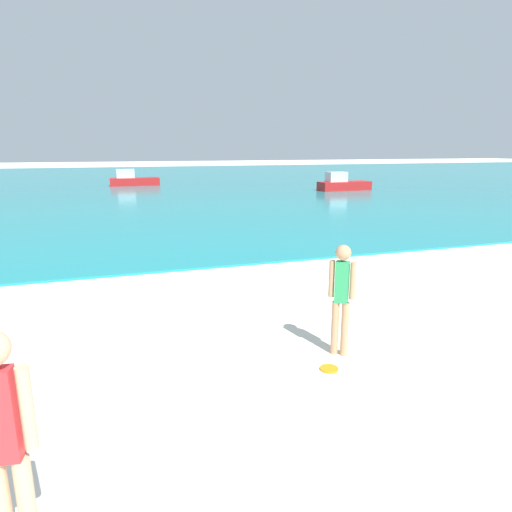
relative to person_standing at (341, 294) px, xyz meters
name	(u,v)px	position (x,y,z in m)	size (l,w,h in m)	color
water	(136,181)	(-0.67, 34.99, -0.87)	(160.00, 60.00, 0.06)	teal
person_standing	(341,294)	(0.00, 0.00, 0.00)	(0.30, 0.26, 1.58)	tan
frisbee	(329,369)	(-0.34, -0.37, -0.88)	(0.24, 0.24, 0.03)	orange
person_distant	(5,441)	(-3.66, -2.22, 0.10)	(0.40, 0.23, 1.76)	#DDAD84
boat_near	(343,184)	(11.99, 21.48, -0.41)	(3.65, 1.32, 1.22)	red
boat_far	(133,180)	(-1.15, 29.83, -0.41)	(3.61, 1.16, 1.23)	red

